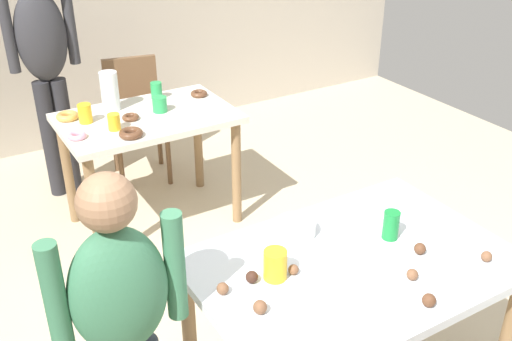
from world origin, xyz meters
The scene contains 26 objects.
dining_table_near centered at (0.11, -0.12, 0.66)m, with size 1.23×0.84×0.75m.
dining_table_far centered at (-0.02, 1.67, 0.63)m, with size 1.04×0.67×0.75m.
chair_far_table centered at (0.15, 2.36, 0.50)m, with size 0.47×0.47×0.87m.
person_girl_near centered at (-0.78, -0.03, 0.78)m, with size 0.45×0.23×1.33m.
person_adult_far centered at (-0.42, 2.37, 1.00)m, with size 0.45×0.23×1.64m.
mixing_bowl centered at (0.03, 0.15, 0.78)m, with size 0.16×0.16×0.06m, color white.
soda_can centered at (0.34, -0.07, 0.81)m, with size 0.07×0.07×0.12m, color #198438.
cup_near_0 centered at (-0.20, -0.05, 0.81)m, with size 0.09×0.09×0.12m, color yellow.
cake_ball_0 centered at (-0.29, -0.03, 0.77)m, with size 0.05×0.05×0.05m, color #3D2319.
cake_ball_1 centered at (-0.35, -0.19, 0.77)m, with size 0.05×0.05×0.05m, color brown.
cake_ball_2 centered at (0.17, -0.46, 0.77)m, with size 0.05×0.05×0.05m, color brown.
cake_ball_3 centered at (0.23, -0.32, 0.77)m, with size 0.04×0.04×0.04m, color brown.
cake_ball_4 centered at (-0.13, -0.07, 0.77)m, with size 0.04×0.04×0.04m, color brown.
cake_ball_5 centered at (0.55, -0.38, 0.77)m, with size 0.04×0.04×0.04m, color brown.
cake_ball_6 centered at (0.37, -0.22, 0.77)m, with size 0.05×0.05×0.05m, color brown.
cake_ball_7 centered at (-0.41, -0.03, 0.77)m, with size 0.04×0.04×0.04m, color brown.
pitcher_far centered at (-0.17, 1.86, 0.87)m, with size 0.11×0.11×0.24m, color white.
cup_far_0 centered at (-0.26, 1.56, 0.80)m, with size 0.07×0.07×0.10m, color yellow.
cup_far_1 centered at (0.07, 1.68, 0.80)m, with size 0.09×0.09×0.09m, color green.
cup_far_2 centered at (-0.37, 1.75, 0.81)m, with size 0.08×0.08×0.11m, color yellow.
cup_far_3 centered at (0.14, 1.90, 0.80)m, with size 0.07×0.07×0.11m, color green.
donut_far_0 centered at (-0.45, 1.85, 0.77)m, with size 0.13×0.13×0.04m, color gold.
donut_far_1 centered at (0.39, 1.80, 0.77)m, with size 0.11×0.11×0.03m, color brown.
donut_far_2 centered at (-0.13, 1.65, 0.76)m, with size 0.10×0.10×0.03m, color brown.
donut_far_3 centered at (-0.48, 1.55, 0.77)m, with size 0.10×0.10×0.03m, color pink.
donut_far_4 centered at (-0.21, 1.42, 0.77)m, with size 0.13×0.13×0.04m, color brown.
Camera 1 is at (-1.17, -1.53, 2.14)m, focal length 41.82 mm.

